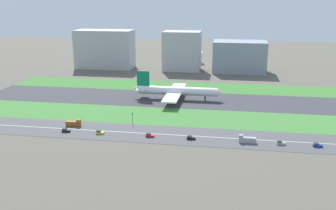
% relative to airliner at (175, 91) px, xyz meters
% --- Properties ---
extents(ground_plane, '(800.00, 800.00, 0.00)m').
position_rel_airliner_xyz_m(ground_plane, '(0.21, -0.00, -6.23)').
color(ground_plane, '#5B564C').
extents(runway, '(280.00, 46.00, 0.10)m').
position_rel_airliner_xyz_m(runway, '(0.21, -0.00, -6.18)').
color(runway, '#38383D').
rests_on(runway, ground_plane).
extents(grass_median_north, '(280.00, 36.00, 0.10)m').
position_rel_airliner_xyz_m(grass_median_north, '(0.21, 41.00, -6.18)').
color(grass_median_north, '#3D7A33').
rests_on(grass_median_north, ground_plane).
extents(grass_median_south, '(280.00, 36.00, 0.10)m').
position_rel_airliner_xyz_m(grass_median_south, '(0.21, -41.00, -6.18)').
color(grass_median_south, '#427F38').
rests_on(grass_median_south, ground_plane).
extents(highway, '(280.00, 28.00, 0.10)m').
position_rel_airliner_xyz_m(highway, '(0.21, -73.00, -6.18)').
color(highway, '#4C4C4F').
rests_on(highway, ground_plane).
extents(highway_centerline, '(266.00, 0.50, 0.01)m').
position_rel_airliner_xyz_m(highway_centerline, '(0.21, -73.00, -6.13)').
color(highway_centerline, silver).
rests_on(highway_centerline, highway).
extents(airliner, '(65.00, 56.00, 19.70)m').
position_rel_airliner_xyz_m(airliner, '(0.00, 0.00, 0.00)').
color(airliner, white).
rests_on(airliner, runway).
extents(car_2, '(4.40, 1.80, 2.00)m').
position_rel_airliner_xyz_m(car_2, '(-2.07, -78.00, -5.31)').
color(car_2, '#B2191E').
rests_on(car_2, highway).
extents(car_5, '(4.40, 1.80, 2.00)m').
position_rel_airliner_xyz_m(car_5, '(-48.47, -78.00, -5.31)').
color(car_5, black).
rests_on(car_5, highway).
extents(car_0, '(4.40, 1.80, 2.00)m').
position_rel_airliner_xyz_m(car_0, '(81.54, -78.00, -5.31)').
color(car_0, navy).
rests_on(car_0, highway).
extents(car_1, '(4.40, 1.80, 2.00)m').
position_rel_airliner_xyz_m(car_1, '(64.18, -78.00, -5.31)').
color(car_1, '#99999E').
rests_on(car_1, highway).
extents(truck_0, '(8.40, 2.50, 4.00)m').
position_rel_airliner_xyz_m(truck_0, '(-48.01, -68.00, -4.56)').
color(truck_0, brown).
rests_on(truck_0, highway).
extents(car_3, '(4.40, 1.80, 2.00)m').
position_rel_airliner_xyz_m(car_3, '(19.48, -78.00, -5.31)').
color(car_3, black).
rests_on(car_3, highway).
extents(truck_1, '(8.40, 2.50, 4.00)m').
position_rel_airliner_xyz_m(truck_1, '(47.69, -78.00, -4.56)').
color(truck_1, '#99999E').
rests_on(truck_1, highway).
extents(car_4, '(4.40, 1.80, 2.00)m').
position_rel_airliner_xyz_m(car_4, '(-29.28, -78.00, -5.31)').
color(car_4, yellow).
rests_on(car_4, highway).
extents(traffic_light, '(0.36, 0.50, 7.20)m').
position_rel_airliner_xyz_m(traffic_light, '(-15.92, -60.01, -1.94)').
color(traffic_light, '#4C4C51').
rests_on(traffic_light, highway).
extents(terminal_building, '(57.82, 26.36, 38.65)m').
position_rel_airliner_xyz_m(terminal_building, '(-89.79, 114.00, 13.09)').
color(terminal_building, '#B2B2B7').
rests_on(terminal_building, ground_plane).
extents(hangar_building, '(36.49, 24.70, 38.48)m').
position_rel_airliner_xyz_m(hangar_building, '(-10.20, 114.00, 13.01)').
color(hangar_building, '#B2B2B7').
rests_on(hangar_building, ground_plane).
extents(office_tower, '(50.59, 31.78, 29.86)m').
position_rel_airliner_xyz_m(office_tower, '(46.08, 114.00, 8.70)').
color(office_tower, gray).
rests_on(office_tower, ground_plane).
extents(fuel_tank_west, '(16.15, 16.15, 14.55)m').
position_rel_airliner_xyz_m(fuel_tank_west, '(-23.80, 159.00, 1.04)').
color(fuel_tank_west, silver).
rests_on(fuel_tank_west, ground_plane).
extents(fuel_tank_centre, '(16.80, 16.80, 12.14)m').
position_rel_airliner_xyz_m(fuel_tank_centre, '(-1.48, 159.00, -0.16)').
color(fuel_tank_centre, silver).
rests_on(fuel_tank_centre, ground_plane).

